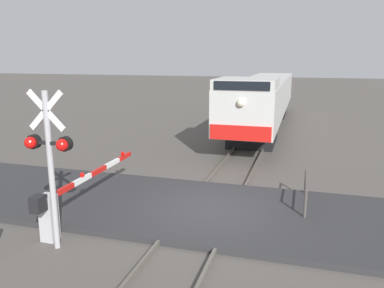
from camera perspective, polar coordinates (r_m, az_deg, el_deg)
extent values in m
plane|color=#514C47|center=(11.70, 2.59, -10.15)|extent=(160.00, 160.00, 0.00)
cube|color=#59544C|center=(11.85, -0.83, -9.45)|extent=(0.08, 80.00, 0.15)
cube|color=#59544C|center=(11.54, 6.11, -10.15)|extent=(0.08, 80.00, 0.15)
cube|color=#2D2D30|center=(11.67, 2.59, -9.79)|extent=(36.00, 4.71, 0.16)
cube|color=black|center=(20.73, 9.01, 1.43)|extent=(2.34, 3.20, 1.05)
cube|color=black|center=(30.88, 11.52, 5.05)|extent=(2.34, 3.20, 1.05)
cube|color=silver|center=(25.59, 10.65, 7.10)|extent=(2.76, 18.78, 2.12)
cube|color=silver|center=(17.65, 8.15, 8.90)|extent=(2.70, 2.95, 0.45)
cube|color=black|center=(16.17, 7.37, 8.58)|extent=(2.34, 0.06, 0.36)
cube|color=red|center=(16.42, 7.17, 1.62)|extent=(2.62, 0.08, 0.64)
sphere|color=#F2EACC|center=(16.21, 7.29, 6.09)|extent=(0.36, 0.36, 0.36)
cylinder|color=#ADADB2|center=(9.60, -20.16, -4.01)|extent=(0.14, 0.14, 3.83)
cube|color=white|center=(9.30, -20.85, 4.67)|extent=(0.95, 0.04, 0.95)
cube|color=white|center=(9.30, -20.85, 4.67)|extent=(0.95, 0.04, 0.95)
cube|color=black|center=(9.43, -20.49, 0.16)|extent=(1.04, 0.08, 0.08)
sphere|color=red|center=(9.61, -22.86, 0.18)|extent=(0.28, 0.28, 0.28)
sphere|color=red|center=(9.10, -18.74, -0.13)|extent=(0.28, 0.28, 0.28)
cylinder|color=black|center=(9.70, -22.42, 0.33)|extent=(0.34, 0.14, 0.34)
cylinder|color=black|center=(9.20, -18.32, 0.03)|extent=(0.34, 0.14, 0.34)
cube|color=silver|center=(10.48, -20.45, -10.21)|extent=(0.36, 0.36, 1.22)
cube|color=black|center=(10.04, -21.87, -8.23)|extent=(0.28, 0.36, 0.40)
cube|color=red|center=(10.80, -18.60, -6.51)|extent=(0.10, 0.91, 0.14)
cube|color=white|center=(11.51, -16.03, -5.13)|extent=(0.10, 0.91, 0.14)
cube|color=red|center=(12.25, -13.77, -3.91)|extent=(0.10, 0.91, 0.14)
cube|color=white|center=(13.01, -11.78, -2.82)|extent=(0.10, 0.91, 0.14)
cube|color=red|center=(13.79, -10.02, -1.86)|extent=(0.10, 0.91, 0.14)
sphere|color=red|center=(11.49, -16.00, -4.43)|extent=(0.14, 0.14, 0.14)
sphere|color=red|center=(13.66, -10.24, -1.40)|extent=(0.14, 0.14, 0.14)
cylinder|color=#4C4742|center=(11.32, 16.45, -8.90)|extent=(0.08, 0.08, 0.95)
cylinder|color=#4C4742|center=(13.25, 16.48, -5.70)|extent=(0.08, 0.08, 0.95)
cylinder|color=#4C4742|center=(12.14, 16.60, -5.24)|extent=(0.06, 2.05, 0.06)
cylinder|color=#4C4742|center=(12.27, 16.48, -6.96)|extent=(0.06, 2.05, 0.06)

